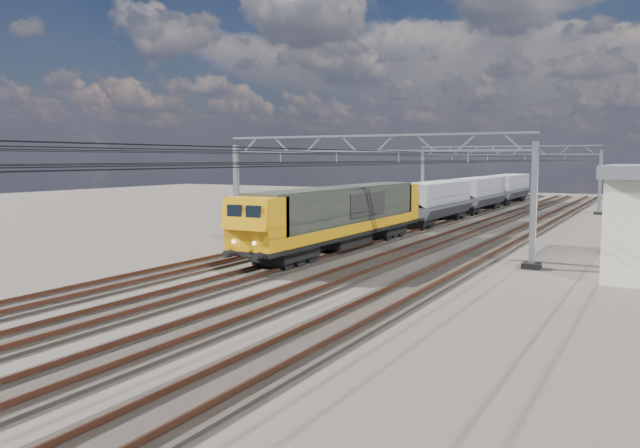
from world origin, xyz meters
The scene contains 12 objects.
ground centered at (0.00, 0.00, 0.00)m, with size 160.00×160.00×0.00m, color black.
track_outer_west centered at (-6.00, 0.00, 0.07)m, with size 2.60×140.00×0.30m.
track_loco centered at (-2.00, 0.00, 0.07)m, with size 2.60×140.00×0.30m.
track_inner_east centered at (2.00, 0.00, 0.07)m, with size 2.60×140.00×0.30m.
track_outer_east centered at (6.00, 0.00, 0.07)m, with size 2.60×140.00×0.30m.
catenary_gantry_mid centered at (0.00, 4.00, 3.91)m, with size 19.90×0.90×7.11m.
catenary_gantry_far centered at (0.00, 40.00, 3.91)m, with size 19.90×0.90×7.11m.
overhead_wires centered at (0.00, 8.00, 5.75)m, with size 12.03×140.00×0.53m.
locomotive centered at (-2.00, 4.68, 2.33)m, with size 2.76×21.10×3.62m.
hopper_wagon_lead centered at (-2.00, 22.38, 2.23)m, with size 3.38×13.00×3.25m.
hopper_wagon_mid centered at (-2.00, 36.58, 2.23)m, with size 3.38×13.00×3.25m.
hopper_wagon_third centered at (-2.00, 50.78, 2.23)m, with size 3.38×13.00×3.25m.
Camera 1 is at (15.46, -29.41, 5.71)m, focal length 35.00 mm.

